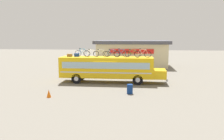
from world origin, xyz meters
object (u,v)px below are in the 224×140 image
at_px(rooftop_bicycle_2, 92,53).
at_px(rooftop_bicycle_5, 121,54).
at_px(rooftop_bicycle_4, 112,54).
at_px(trash_bin, 130,89).
at_px(luggage_bag_1, 70,55).
at_px(rooftop_bicycle_6, 132,54).
at_px(luggage_bag_2, 77,55).
at_px(traffic_cone, 49,94).
at_px(bus, 109,68).
at_px(rooftop_bicycle_7, 143,54).
at_px(rooftop_bicycle_3, 101,54).
at_px(rooftop_bicycle_1, 82,53).

relative_size(rooftop_bicycle_2, rooftop_bicycle_5, 0.98).
distance_m(rooftop_bicycle_4, trash_bin, 6.37).
distance_m(luggage_bag_1, rooftop_bicycle_6, 7.05).
bearing_deg(trash_bin, luggage_bag_2, 140.75).
relative_size(rooftop_bicycle_4, traffic_cone, 2.59).
distance_m(bus, rooftop_bicycle_6, 3.01).
height_order(rooftop_bicycle_2, rooftop_bicycle_5, rooftop_bicycle_5).
distance_m(rooftop_bicycle_4, rooftop_bicycle_7, 3.45).
height_order(bus, rooftop_bicycle_3, rooftop_bicycle_3).
bearing_deg(rooftop_bicycle_3, rooftop_bicycle_5, -2.14).
height_order(rooftop_bicycle_1, rooftop_bicycle_7, rooftop_bicycle_7).
bearing_deg(bus, rooftop_bicycle_4, 53.38).
relative_size(rooftop_bicycle_1, rooftop_bicycle_2, 1.02).
height_order(luggage_bag_2, trash_bin, luggage_bag_2).
distance_m(rooftop_bicycle_2, rooftop_bicycle_4, 2.29).
bearing_deg(bus, rooftop_bicycle_7, -3.50).
bearing_deg(trash_bin, rooftop_bicycle_6, 89.14).
bearing_deg(rooftop_bicycle_2, luggage_bag_2, -179.26).
distance_m(rooftop_bicycle_3, rooftop_bicycle_7, 4.62).
bearing_deg(luggage_bag_2, bus, -2.29).
xyz_separation_m(rooftop_bicycle_3, traffic_cone, (-3.37, -7.01, -2.88)).
height_order(rooftop_bicycle_4, traffic_cone, rooftop_bicycle_4).
bearing_deg(rooftop_bicycle_7, trash_bin, -104.38).
bearing_deg(trash_bin, rooftop_bicycle_2, 131.43).
bearing_deg(rooftop_bicycle_3, luggage_bag_2, 178.71).
bearing_deg(rooftop_bicycle_1, rooftop_bicycle_7, -4.93).
relative_size(rooftop_bicycle_3, trash_bin, 2.00).
relative_size(rooftop_bicycle_1, rooftop_bicycle_3, 0.98).
bearing_deg(rooftop_bicycle_4, rooftop_bicycle_2, -174.40).
height_order(luggage_bag_2, rooftop_bicycle_3, rooftop_bicycle_3).
height_order(luggage_bag_1, rooftop_bicycle_5, rooftop_bicycle_5).
relative_size(rooftop_bicycle_4, rooftop_bicycle_5, 1.01).
distance_m(trash_bin, traffic_cone, 7.08).
relative_size(rooftop_bicycle_2, rooftop_bicycle_3, 0.96).
bearing_deg(luggage_bag_1, rooftop_bicycle_2, 4.13).
xyz_separation_m(rooftop_bicycle_5, traffic_cone, (-5.67, -6.93, -2.91)).
relative_size(rooftop_bicycle_6, trash_bin, 1.97).
distance_m(luggage_bag_2, rooftop_bicycle_4, 4.00).
height_order(luggage_bag_2, rooftop_bicycle_1, rooftop_bicycle_1).
distance_m(rooftop_bicycle_3, rooftop_bicycle_4, 1.25).
bearing_deg(rooftop_bicycle_4, rooftop_bicycle_1, -179.44).
relative_size(trash_bin, traffic_cone, 1.30).
bearing_deg(luggage_bag_2, rooftop_bicycle_5, -1.67).
relative_size(luggage_bag_1, rooftop_bicycle_2, 0.32).
height_order(luggage_bag_2, rooftop_bicycle_4, rooftop_bicycle_4).
relative_size(luggage_bag_1, trash_bin, 0.62).
xyz_separation_m(trash_bin, traffic_cone, (-6.78, -2.02, -0.10)).
xyz_separation_m(rooftop_bicycle_2, rooftop_bicycle_4, (2.28, 0.22, -0.00)).
bearing_deg(traffic_cone, luggage_bag_1, 91.44).
distance_m(rooftop_bicycle_4, traffic_cone, 9.11).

